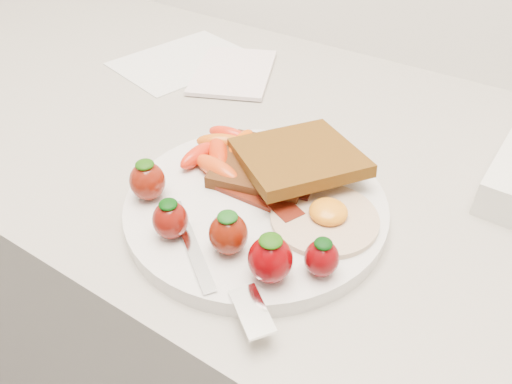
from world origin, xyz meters
The scene contains 11 objects.
counter centered at (0.00, 1.70, 0.45)m, with size 2.00×0.60×0.90m, color gray.
plate centered at (0.00, 1.57, 0.91)m, with size 0.27×0.27×0.02m, color silver.
toast_lower centered at (-0.02, 1.62, 0.93)m, with size 0.10×0.10×0.01m, color black.
toast_upper centered at (0.02, 1.63, 0.94)m, with size 0.12×0.12×0.01m, color #3B1804.
fried_egg centered at (0.08, 1.58, 0.92)m, with size 0.11×0.11×0.02m.
bacon_strips centered at (0.00, 1.58, 0.92)m, with size 0.11×0.06×0.01m.
baby_carrots centered at (-0.07, 1.61, 0.93)m, with size 0.09×0.10×0.02m.
strawberries centered at (0.01, 1.50, 0.94)m, with size 0.23×0.07×0.05m.
fork centered at (0.03, 1.47, 0.92)m, with size 0.17×0.10×0.00m.
paper_sheet centered at (-0.30, 1.81, 0.90)m, with size 0.15×0.21×0.00m, color silver.
notepad centered at (-0.20, 1.82, 0.91)m, with size 0.11×0.16×0.01m, color silver.
Camera 1 is at (0.22, 1.24, 1.25)m, focal length 35.00 mm.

